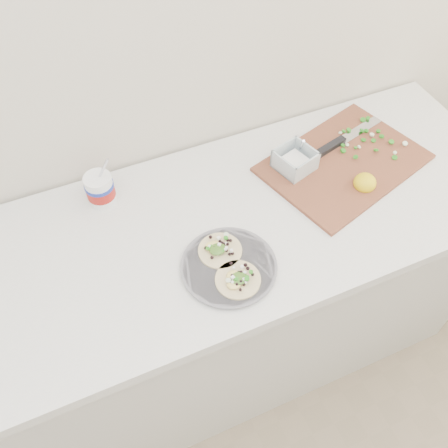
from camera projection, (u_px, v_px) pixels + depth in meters
name	position (u px, v px, depth m)	size (l,w,h in m)	color
counter	(141.00, 328.00, 1.71)	(2.44, 0.66, 0.90)	beige
taco_plate	(229.00, 265.00, 1.32)	(0.26, 0.26, 0.04)	slate
tub	(100.00, 186.00, 1.43)	(0.08, 0.08, 0.19)	white
cutboard	(339.00, 159.00, 1.56)	(0.57, 0.47, 0.08)	brown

